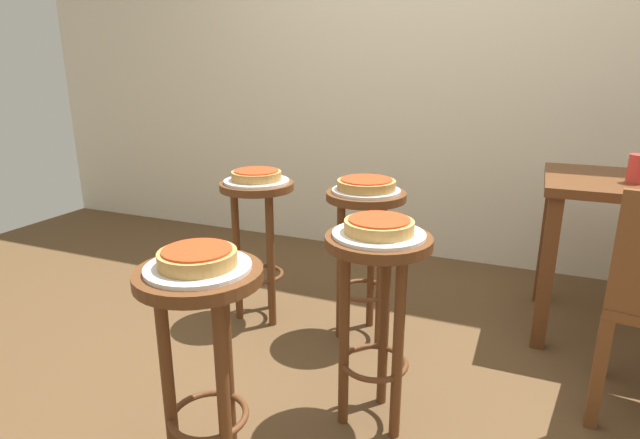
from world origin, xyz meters
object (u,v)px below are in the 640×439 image
Objects in this scene: serving_plate_rear at (366,191)px; pizza_rear at (366,184)px; stool_leftside at (258,222)px; serving_plate_leftside at (257,181)px; stool_middle at (377,291)px; stool_foreground at (203,333)px; stool_rear at (365,234)px; pizza_middle at (379,226)px; serving_plate_foreground at (198,267)px; pizza_foreground at (197,257)px; pizza_leftside at (256,175)px; serving_plate_middle at (379,234)px; cup_near_edge at (638,169)px.

serving_plate_rear is 0.03m from pizza_rear.
serving_plate_leftside is (-0.00, 0.00, 0.20)m from stool_leftside.
stool_middle is 2.74× the size of pizza_rear.
stool_foreground is at bearing -97.93° from pizza_rear.
stool_rear is at bearing 180.00° from serving_plate_rear.
stool_rear is at bearing 93.58° from pizza_rear.
serving_plate_foreground is at bearing -128.38° from pizza_middle.
pizza_foreground is at bearing -128.38° from pizza_middle.
pizza_middle is (0.00, -0.00, 0.23)m from stool_middle.
pizza_foreground is 1.02m from serving_plate_rear.
pizza_middle reaches higher than stool_foreground.
stool_middle is 0.64m from pizza_rear.
serving_plate_rear is (0.53, 0.02, -0.03)m from pizza_leftside.
stool_middle is at bearing 123.69° from pizza_middle.
stool_foreground is 1.00× the size of stool_leftside.
serving_plate_foreground is 0.03m from pizza_foreground.
serving_plate_foreground is 0.62m from stool_middle.
stool_rear is at bearing 111.88° from stool_middle.
pizza_middle reaches higher than stool_leftside.
stool_middle is 0.94m from serving_plate_leftside.
serving_plate_rear is at bearing 0.00° from stool_rear.
serving_plate_rear is (0.14, 1.01, 0.20)m from stool_foreground.
pizza_leftside is 0.78× the size of serving_plate_rear.
serving_plate_middle and serving_plate_rear have the same top height.
pizza_foreground is (0.00, 0.00, 0.23)m from stool_foreground.
stool_foreground is 1.04m from pizza_rear.
pizza_leftside reaches higher than stool_leftside.
serving_plate_middle is at bearing -45.00° from stool_middle.
pizza_rear is at bearing -88.21° from serving_plate_rear.
stool_foreground and stool_rear have the same top height.
stool_foreground is 1.04m from serving_plate_rear.
cup_near_edge is at bearing 21.10° from pizza_rear.
stool_middle is at bearing 51.62° from stool_foreground.
pizza_leftside is 0.58m from stool_rear.
pizza_leftside is 0.53m from serving_plate_rear.
serving_plate_rear is (0.53, 0.02, 0.20)m from stool_leftside.
stool_middle is 0.20m from serving_plate_middle.
pizza_foreground is 0.30× the size of stool_middle.
pizza_middle reaches higher than serving_plate_middle.
serving_plate_foreground is 0.41× the size of stool_middle.
pizza_rear is at bearing 1.82° from serving_plate_leftside.
pizza_middle is at bearing -90.00° from serving_plate_middle.
cup_near_edge is (1.19, 1.42, 0.30)m from stool_foreground.
stool_leftside is 2.74× the size of pizza_rear.
pizza_foreground is 1.75× the size of cup_near_edge.
serving_plate_foreground is 1.07m from pizza_leftside.
pizza_leftside is (-0.39, 0.99, 0.03)m from serving_plate_foreground.
serving_plate_foreground is at bearing -68.67° from serving_plate_leftside.
serving_plate_middle is at bearing -68.12° from stool_rear.
stool_foreground is at bearing -97.93° from stool_rear.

